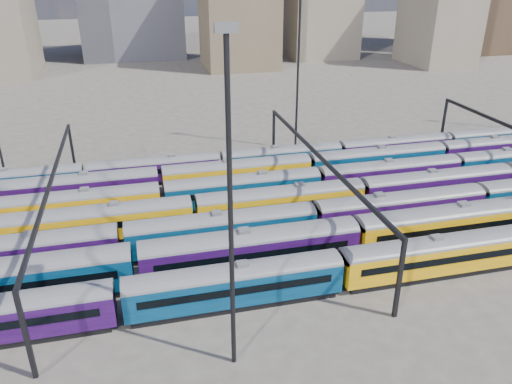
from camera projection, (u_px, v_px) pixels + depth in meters
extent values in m
plane|color=#48433D|center=(238.00, 225.00, 59.96)|extent=(500.00, 500.00, 0.00)
cube|color=black|center=(235.00, 301.00, 45.85)|extent=(18.81, 2.44, 0.69)
cube|color=#042A48|center=(235.00, 285.00, 45.10)|extent=(19.80, 2.87, 2.87)
cylinder|color=#4C4C51|center=(235.00, 272.00, 44.50)|extent=(19.80, 2.87, 2.87)
cube|color=black|center=(238.00, 292.00, 43.68)|extent=(17.42, 0.06, 0.74)
cube|color=black|center=(232.00, 273.00, 46.24)|extent=(17.42, 0.06, 0.74)
cube|color=slate|center=(234.00, 265.00, 44.18)|extent=(0.99, 0.89, 0.35)
cube|color=black|center=(433.00, 271.00, 50.29)|extent=(18.81, 2.44, 0.69)
cube|color=#BD8207|center=(436.00, 256.00, 49.54)|extent=(19.80, 2.87, 2.87)
cylinder|color=#4C4C51|center=(438.00, 244.00, 48.93)|extent=(19.80, 2.87, 2.87)
cube|color=black|center=(445.00, 261.00, 48.11)|extent=(17.42, 0.06, 0.74)
cube|color=black|center=(428.00, 246.00, 50.67)|extent=(17.42, 0.06, 0.74)
cube|color=slate|center=(439.00, 237.00, 48.61)|extent=(0.99, 0.89, 0.35)
cube|color=black|center=(13.00, 301.00, 45.91)|extent=(20.91, 2.71, 0.77)
cube|color=#042A48|center=(8.00, 283.00, 45.08)|extent=(22.01, 3.19, 3.19)
cylinder|color=#4C4C51|center=(4.00, 268.00, 44.41)|extent=(22.01, 3.19, 3.19)
cube|color=black|center=(3.00, 290.00, 43.49)|extent=(19.37, 0.06, 0.83)
cube|color=black|center=(11.00, 269.00, 46.34)|extent=(19.37, 0.06, 0.83)
cube|color=slate|center=(2.00, 260.00, 44.05)|extent=(1.10, 0.99, 0.39)
cube|color=black|center=(251.00, 268.00, 50.83)|extent=(20.91, 2.71, 0.77)
cube|color=#200737|center=(251.00, 251.00, 49.99)|extent=(22.01, 3.19, 3.19)
cylinder|color=#4C4C51|center=(251.00, 237.00, 49.32)|extent=(22.01, 3.19, 3.19)
cube|color=black|center=(255.00, 256.00, 48.41)|extent=(19.37, 0.06, 0.83)
cube|color=black|center=(247.00, 240.00, 51.25)|extent=(19.37, 0.06, 0.83)
cube|color=slate|center=(251.00, 230.00, 48.96)|extent=(1.10, 0.99, 0.39)
cube|color=black|center=(448.00, 241.00, 55.74)|extent=(20.91, 2.71, 0.77)
cube|color=#BD8207|center=(450.00, 225.00, 54.91)|extent=(22.01, 3.19, 3.19)
cylinder|color=#4C4C51|center=(453.00, 212.00, 54.23)|extent=(22.01, 3.19, 3.19)
cube|color=black|center=(460.00, 229.00, 53.32)|extent=(19.37, 0.06, 0.83)
cube|color=black|center=(443.00, 215.00, 56.17)|extent=(19.37, 0.06, 0.83)
cube|color=slate|center=(454.00, 205.00, 53.88)|extent=(1.10, 0.99, 0.39)
cube|color=black|center=(16.00, 272.00, 50.20)|extent=(19.52, 2.53, 0.72)
cube|color=#200737|center=(12.00, 256.00, 49.43)|extent=(20.55, 2.98, 2.98)
cylinder|color=#4C4C51|center=(9.00, 243.00, 48.80)|extent=(20.55, 2.98, 2.98)
cube|color=black|center=(9.00, 261.00, 47.95)|extent=(18.09, 0.06, 0.77)
cube|color=black|center=(14.00, 245.00, 50.60)|extent=(18.09, 0.06, 0.77)
cube|color=slate|center=(8.00, 236.00, 48.46)|extent=(1.03, 0.92, 0.36)
cube|color=black|center=(223.00, 246.00, 54.80)|extent=(19.52, 2.53, 0.72)
cube|color=#042A48|center=(222.00, 231.00, 54.02)|extent=(20.55, 2.98, 2.98)
cylinder|color=#4C4C51|center=(222.00, 219.00, 53.40)|extent=(20.55, 2.98, 2.98)
cube|color=black|center=(225.00, 235.00, 52.54)|extent=(18.09, 0.06, 0.77)
cube|color=black|center=(220.00, 222.00, 55.20)|extent=(18.09, 0.06, 0.77)
cube|color=slate|center=(222.00, 212.00, 53.06)|extent=(1.03, 0.92, 0.36)
cube|color=black|center=(397.00, 224.00, 59.40)|extent=(19.52, 2.53, 0.72)
cube|color=#200737|center=(399.00, 210.00, 58.62)|extent=(20.55, 2.98, 2.98)
cylinder|color=#4C4C51|center=(401.00, 198.00, 57.99)|extent=(20.55, 2.98, 2.98)
cube|color=black|center=(406.00, 213.00, 57.14)|extent=(18.09, 0.06, 0.77)
cube|color=black|center=(393.00, 202.00, 59.80)|extent=(18.09, 0.06, 0.77)
cube|color=slate|center=(402.00, 192.00, 57.66)|extent=(1.03, 0.92, 0.36)
cube|color=black|center=(102.00, 238.00, 56.39)|extent=(19.40, 2.52, 0.71)
cube|color=#BD8207|center=(100.00, 223.00, 55.62)|extent=(20.42, 2.96, 2.96)
cylinder|color=#4C4C51|center=(98.00, 212.00, 55.00)|extent=(20.42, 2.96, 2.96)
cube|color=black|center=(99.00, 227.00, 54.15)|extent=(17.97, 0.06, 0.77)
cube|color=black|center=(100.00, 215.00, 56.79)|extent=(17.97, 0.06, 0.77)
cube|color=slate|center=(97.00, 205.00, 54.66)|extent=(1.02, 0.92, 0.36)
cube|color=black|center=(280.00, 217.00, 60.96)|extent=(19.40, 2.52, 0.71)
cube|color=#BD8207|center=(281.00, 204.00, 60.19)|extent=(20.42, 2.96, 2.96)
cylinder|color=#4C4C51|center=(281.00, 192.00, 59.57)|extent=(20.42, 2.96, 2.96)
cube|color=black|center=(284.00, 206.00, 58.72)|extent=(17.97, 0.06, 0.77)
cube|color=black|center=(277.00, 196.00, 61.36)|extent=(17.97, 0.06, 0.77)
cube|color=slate|center=(281.00, 186.00, 59.23)|extent=(1.02, 0.92, 0.36)
cube|color=black|center=(434.00, 199.00, 65.53)|extent=(19.40, 2.52, 0.71)
cube|color=#200737|center=(436.00, 186.00, 64.76)|extent=(20.42, 2.96, 2.96)
cylinder|color=#4C4C51|center=(438.00, 176.00, 64.13)|extent=(20.42, 2.96, 2.96)
cube|color=black|center=(443.00, 189.00, 63.29)|extent=(17.97, 0.06, 0.77)
cube|color=black|center=(430.00, 179.00, 65.93)|extent=(17.97, 0.06, 0.77)
cube|color=slate|center=(439.00, 170.00, 63.80)|extent=(1.02, 0.92, 0.36)
cube|color=black|center=(77.00, 221.00, 60.14)|extent=(18.92, 2.46, 0.70)
cube|color=#BD8207|center=(75.00, 207.00, 59.38)|extent=(19.92, 2.89, 2.89)
cylinder|color=#4C4C51|center=(73.00, 196.00, 58.78)|extent=(19.92, 2.89, 2.89)
cube|color=black|center=(74.00, 210.00, 57.95)|extent=(17.53, 0.06, 0.75)
cube|color=black|center=(76.00, 200.00, 60.53)|extent=(17.53, 0.06, 0.75)
cube|color=slate|center=(72.00, 190.00, 58.45)|extent=(1.00, 0.90, 0.35)
cube|color=black|center=(243.00, 203.00, 64.60)|extent=(18.92, 2.46, 0.70)
cube|color=#042A48|center=(243.00, 190.00, 63.84)|extent=(19.92, 2.89, 2.89)
cylinder|color=#4C4C51|center=(243.00, 180.00, 63.24)|extent=(19.92, 2.89, 2.89)
cube|color=black|center=(246.00, 192.00, 62.41)|extent=(17.53, 0.06, 0.75)
cube|color=black|center=(241.00, 183.00, 64.99)|extent=(17.53, 0.06, 0.75)
cube|color=slate|center=(243.00, 174.00, 62.91)|extent=(1.00, 0.90, 0.35)
cube|color=black|center=(388.00, 187.00, 69.06)|extent=(18.92, 2.46, 0.70)
cube|color=#200737|center=(389.00, 175.00, 68.30)|extent=(19.92, 2.89, 2.89)
cylinder|color=#4C4C51|center=(390.00, 165.00, 67.70)|extent=(19.92, 2.89, 2.89)
cube|color=black|center=(395.00, 177.00, 66.87)|extent=(17.53, 0.06, 0.75)
cube|color=black|center=(384.00, 169.00, 69.45)|extent=(17.53, 0.06, 0.75)
cube|color=slate|center=(391.00, 160.00, 67.37)|extent=(1.00, 0.90, 0.35)
cube|color=black|center=(511.00, 156.00, 73.91)|extent=(17.53, 0.06, 0.75)
cube|color=black|center=(80.00, 203.00, 64.53)|extent=(19.24, 2.50, 0.71)
cube|color=#200737|center=(78.00, 190.00, 63.76)|extent=(20.26, 2.94, 2.94)
cylinder|color=#4C4C51|center=(76.00, 180.00, 63.14)|extent=(20.26, 2.94, 2.94)
cube|color=black|center=(77.00, 192.00, 62.30)|extent=(17.83, 0.06, 0.76)
cube|color=black|center=(78.00, 183.00, 64.92)|extent=(17.83, 0.06, 0.76)
cube|color=slate|center=(75.00, 174.00, 62.81)|extent=(1.01, 0.91, 0.35)
cube|color=black|center=(238.00, 187.00, 69.06)|extent=(19.24, 2.50, 0.71)
cube|color=#BD8207|center=(237.00, 175.00, 68.29)|extent=(20.26, 2.94, 2.94)
cylinder|color=#4C4C51|center=(237.00, 165.00, 67.68)|extent=(20.26, 2.94, 2.94)
cube|color=black|center=(240.00, 177.00, 66.84)|extent=(17.83, 0.06, 0.76)
cube|color=black|center=(235.00, 169.00, 69.46)|extent=(17.83, 0.06, 0.76)
cube|color=slate|center=(237.00, 160.00, 67.35)|extent=(1.01, 0.91, 0.35)
cube|color=black|center=(376.00, 173.00, 73.60)|extent=(19.24, 2.50, 0.71)
cube|color=#042A48|center=(377.00, 162.00, 72.83)|extent=(20.26, 2.94, 2.94)
cylinder|color=#4C4C51|center=(378.00, 152.00, 72.21)|extent=(20.26, 2.94, 2.94)
cube|color=black|center=(382.00, 163.00, 71.37)|extent=(17.83, 0.06, 0.76)
cube|color=black|center=(373.00, 156.00, 73.99)|extent=(17.83, 0.06, 0.76)
cube|color=slate|center=(378.00, 147.00, 71.88)|extent=(1.01, 0.91, 0.35)
cube|color=black|center=(498.00, 161.00, 78.13)|extent=(19.24, 2.50, 0.71)
cube|color=#200737|center=(500.00, 150.00, 77.36)|extent=(20.26, 2.94, 2.94)
cylinder|color=#4C4C51|center=(502.00, 141.00, 76.74)|extent=(20.26, 2.94, 2.94)
cube|color=black|center=(507.00, 151.00, 75.90)|extent=(17.83, 0.06, 0.76)
cube|color=black|center=(494.00, 145.00, 78.52)|extent=(17.83, 0.06, 0.76)
cube|color=slate|center=(503.00, 136.00, 76.41)|extent=(1.01, 0.91, 0.35)
cube|color=black|center=(15.00, 194.00, 67.06)|extent=(17.17, 2.23, 0.63)
cube|color=#042A48|center=(13.00, 183.00, 66.38)|extent=(18.08, 2.62, 2.62)
cylinder|color=#4C4C51|center=(11.00, 174.00, 65.82)|extent=(18.08, 2.62, 2.62)
cube|color=black|center=(10.00, 185.00, 65.07)|extent=(15.91, 0.06, 0.68)
cube|color=black|center=(14.00, 177.00, 67.42)|extent=(15.91, 0.06, 0.68)
cube|color=slate|center=(10.00, 169.00, 65.53)|extent=(0.90, 0.81, 0.32)
cube|color=black|center=(156.00, 181.00, 71.12)|extent=(17.17, 2.23, 0.63)
cube|color=#200737|center=(155.00, 170.00, 70.44)|extent=(18.08, 2.62, 2.62)
cylinder|color=#4C4C51|center=(154.00, 162.00, 69.88)|extent=(18.08, 2.62, 2.62)
cube|color=black|center=(155.00, 172.00, 69.13)|extent=(15.91, 0.06, 0.68)
cube|color=black|center=(154.00, 165.00, 71.48)|extent=(15.91, 0.06, 0.68)
cube|color=slate|center=(154.00, 157.00, 69.59)|extent=(0.90, 0.81, 0.32)
cube|color=black|center=(281.00, 169.00, 75.18)|extent=(17.17, 2.23, 0.63)
cube|color=#042A48|center=(282.00, 159.00, 74.50)|extent=(18.08, 2.62, 2.62)
cylinder|color=#4C4C51|center=(282.00, 151.00, 73.94)|extent=(18.08, 2.62, 2.62)
cube|color=black|center=(284.00, 160.00, 73.19)|extent=(15.91, 0.06, 0.68)
cube|color=black|center=(279.00, 154.00, 75.54)|extent=(15.91, 0.06, 0.68)
cube|color=slate|center=(282.00, 146.00, 73.65)|extent=(0.90, 0.81, 0.32)
cube|color=black|center=(394.00, 158.00, 79.24)|extent=(17.17, 2.23, 0.63)
cube|color=#200737|center=(395.00, 149.00, 78.56)|extent=(18.08, 2.62, 2.62)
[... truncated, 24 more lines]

